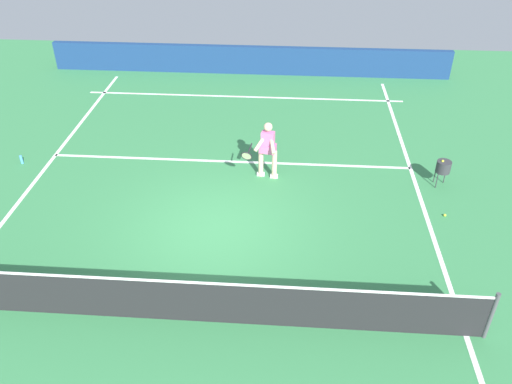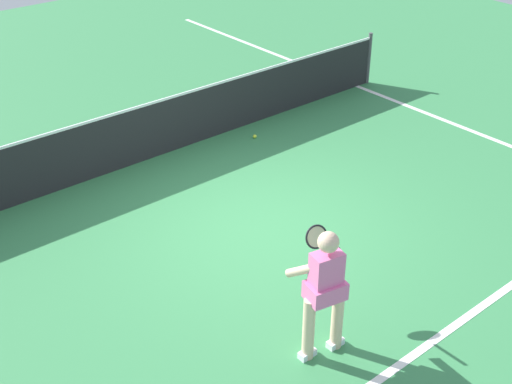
# 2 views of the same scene
# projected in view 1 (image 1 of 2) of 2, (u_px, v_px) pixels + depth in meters

# --- Properties ---
(ground_plane) EXTENTS (25.63, 25.63, 0.00)m
(ground_plane) POSITION_uv_depth(u_px,v_px,m) (214.00, 229.00, 11.80)
(ground_plane) COLOR #38844C
(court_back_wall) EXTENTS (14.78, 0.24, 1.04)m
(court_back_wall) POSITION_uv_depth(u_px,v_px,m) (249.00, 60.00, 19.42)
(court_back_wall) COLOR navy
(court_back_wall) RESTS_ON ground
(baseline_marking) EXTENTS (10.78, 0.10, 0.01)m
(baseline_marking) POSITION_uv_depth(u_px,v_px,m) (244.00, 97.00, 17.88)
(baseline_marking) COLOR white
(baseline_marking) RESTS_ON ground
(service_line_marking) EXTENTS (9.78, 0.10, 0.01)m
(service_line_marking) POSITION_uv_depth(u_px,v_px,m) (229.00, 161.00, 14.27)
(service_line_marking) COLOR white
(service_line_marking) RESTS_ON ground
(sideline_left_marking) EXTENTS (0.10, 17.72, 0.01)m
(sideline_left_marking) POSITION_uv_depth(u_px,v_px,m) (434.00, 238.00, 11.50)
(sideline_left_marking) COLOR white
(sideline_left_marking) RESTS_ON ground
(sideline_right_marking) EXTENTS (0.10, 17.72, 0.01)m
(sideline_right_marking) POSITION_uv_depth(u_px,v_px,m) (5.00, 219.00, 12.09)
(sideline_right_marking) COLOR white
(sideline_right_marking) RESTS_ON ground
(court_net) EXTENTS (10.46, 0.08, 1.06)m
(court_net) POSITION_uv_depth(u_px,v_px,m) (192.00, 301.00, 9.26)
(court_net) COLOR #4C4C51
(court_net) RESTS_ON ground
(tennis_player) EXTENTS (0.91, 0.90, 1.55)m
(tennis_player) POSITION_uv_depth(u_px,v_px,m) (267.00, 149.00, 13.14)
(tennis_player) COLOR beige
(tennis_player) RESTS_ON ground
(tennis_ball_near) EXTENTS (0.07, 0.07, 0.07)m
(tennis_ball_near) POSITION_uv_depth(u_px,v_px,m) (445.00, 215.00, 12.17)
(tennis_ball_near) COLOR #D1E533
(tennis_ball_near) RESTS_ON ground
(tennis_ball_mid) EXTENTS (0.07, 0.07, 0.07)m
(tennis_ball_mid) POSITION_uv_depth(u_px,v_px,m) (110.00, 294.00, 10.05)
(tennis_ball_mid) COLOR #D1E533
(tennis_ball_mid) RESTS_ON ground
(ball_hopper) EXTENTS (0.36, 0.36, 0.74)m
(ball_hopper) POSITION_uv_depth(u_px,v_px,m) (443.00, 167.00, 12.99)
(ball_hopper) COLOR #333338
(ball_hopper) RESTS_ON ground
(water_bottle) EXTENTS (0.07, 0.07, 0.24)m
(water_bottle) POSITION_uv_depth(u_px,v_px,m) (21.00, 160.00, 14.12)
(water_bottle) COLOR #4C9EE5
(water_bottle) RESTS_ON ground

